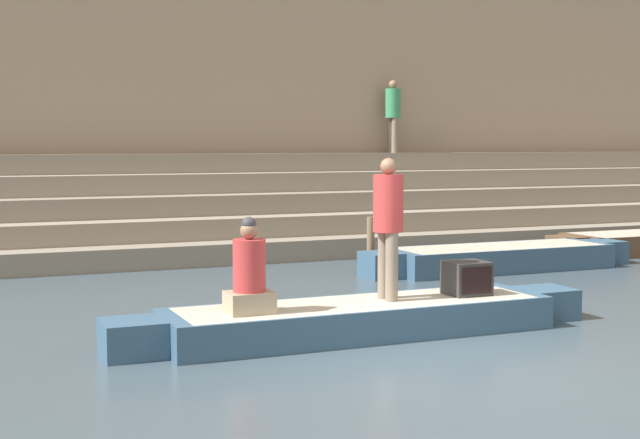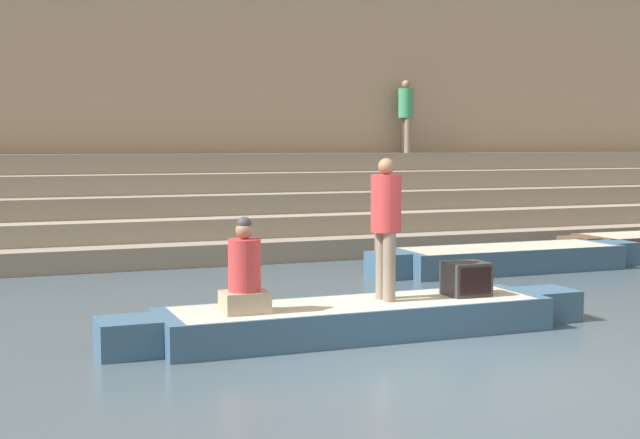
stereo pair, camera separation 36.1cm
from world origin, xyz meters
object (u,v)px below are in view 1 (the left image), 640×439
Objects in this scene: person_on_steps at (393,111)px; moored_boat_shore at (499,257)px; person_standing at (388,219)px; mooring_post at (371,243)px; rowboat_main at (359,318)px; tv_set at (467,278)px; person_rowing at (249,275)px.

moored_boat_shore is at bearing -29.14° from person_on_steps.
person_standing is 5.45m from mooring_post.
person_standing is at bearing 6.02° from rowboat_main.
person_rowing is at bearing -173.46° from tv_set.
rowboat_main is 5.59m from mooring_post.
tv_set is at bearing -0.50° from rowboat_main.
person_standing reaches higher than moored_boat_shore.
moored_boat_shore is 6.24m from person_on_steps.
person_rowing is (-1.42, -0.11, 0.61)m from rowboat_main.
person_standing reaches higher than person_rowing.
mooring_post is at bearing 62.54° from rowboat_main.
rowboat_main is 11.93× the size of tv_set.
person_rowing is 7.42m from moored_boat_shore.
moored_boat_shore is 5.60× the size of mooring_post.
person_standing is at bearing 20.42° from person_rowing.
rowboat_main is 1.55m from person_rowing.
person_standing reaches higher than mooring_post.
rowboat_main is 1.13× the size of moored_boat_shore.
mooring_post is at bearing -53.68° from person_on_steps.
person_standing is 1.59× the size of person_rowing.
rowboat_main is 11.33m from person_on_steps.
person_standing is at bearing -114.25° from mooring_post.
person_standing is 1.00× the size of person_on_steps.
mooring_post is (-2.13, 0.94, 0.25)m from moored_boat_shore.
rowboat_main is 6.32× the size of mooring_post.
person_on_steps is at bearing 70.12° from person_rowing.
tv_set is (2.90, 0.09, -0.22)m from person_rowing.
tv_set reaches higher than moored_boat_shore.
person_on_steps reaches higher than moored_boat_shore.
person_standing is 10.87m from person_on_steps.
mooring_post is at bearing 56.54° from person_standing.
tv_set is at bearing -12.45° from person_standing.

